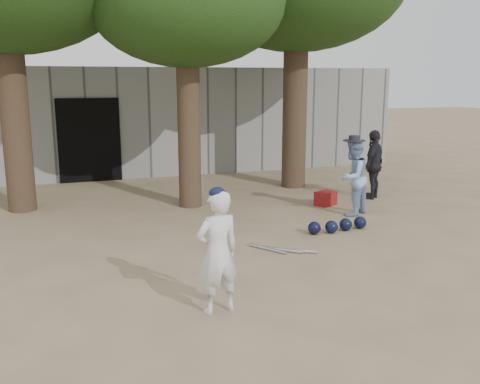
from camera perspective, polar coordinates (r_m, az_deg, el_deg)
name	(u,v)px	position (r m, az deg, el deg)	size (l,w,h in m)	color
ground	(224,275)	(7.57, -1.77, -8.87)	(70.00, 70.00, 0.00)	#937C5E
boy_player	(218,252)	(6.22, -2.38, -6.44)	(0.53, 0.35, 1.47)	silver
spectator_blue	(353,177)	(10.88, 11.92, 1.54)	(0.74, 0.58, 1.53)	#89A5D4
spectator_dark	(374,165)	(12.50, 14.08, 2.86)	(0.92, 0.38, 1.57)	black
red_bag	(325,198)	(11.72, 9.11, -0.68)	(0.42, 0.32, 0.30)	maroon
back_building	(122,117)	(17.25, -12.46, 7.78)	(16.00, 5.24, 3.00)	gray
helmet_row	(338,225)	(9.76, 10.42, -3.53)	(1.19, 0.31, 0.23)	black
bat_pile	(281,250)	(8.58, 4.39, -6.15)	(0.90, 0.77, 0.06)	#AAA9AF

